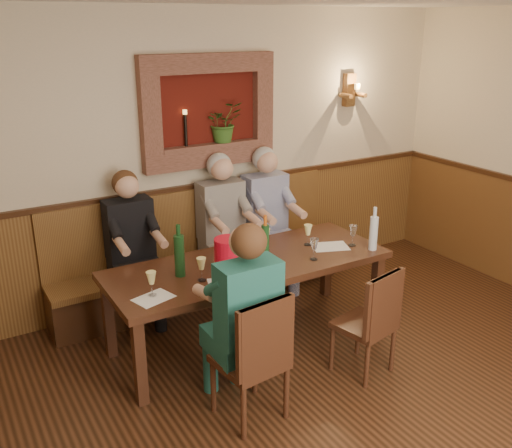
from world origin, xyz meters
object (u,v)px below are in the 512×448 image
(person_chair_front, at_px, (242,334))
(water_bottle, at_px, (374,232))
(dining_table, at_px, (249,269))
(spittoon_bucket, at_px, (229,254))
(person_bench_right, at_px, (269,231))
(bench, at_px, (202,268))
(chair_near_right, at_px, (365,342))
(person_bench_left, at_px, (135,262))
(wine_bottle_green_b, at_px, (179,255))
(person_bench_mid, at_px, (226,241))
(chair_near_left, at_px, (251,381))
(wine_bottle_green_a, at_px, (265,240))

(person_chair_front, distance_m, water_bottle, 1.67)
(dining_table, relative_size, spittoon_bucket, 9.01)
(person_bench_right, bearing_deg, dining_table, -130.92)
(bench, xyz_separation_m, person_chair_front, (-0.50, -1.72, 0.27))
(chair_near_right, distance_m, spittoon_bucket, 1.28)
(person_bench_right, height_order, spittoon_bucket, person_bench_right)
(bench, distance_m, person_bench_left, 0.77)
(bench, height_order, wine_bottle_green_b, wine_bottle_green_b)
(person_bench_mid, bearing_deg, bench, 153.79)
(person_bench_right, xyz_separation_m, wine_bottle_green_b, (-1.33, -0.80, 0.31))
(water_bottle, bearing_deg, person_bench_right, 106.70)
(person_chair_front, bearing_deg, chair_near_left, -88.97)
(person_bench_mid, xyz_separation_m, water_bottle, (0.86, -1.16, 0.30))
(person_bench_right, height_order, wine_bottle_green_b, person_bench_right)
(water_bottle, bearing_deg, person_bench_left, 146.96)
(person_bench_left, xyz_separation_m, person_chair_front, (0.21, -1.61, 0.01))
(chair_near_right, bearing_deg, chair_near_left, 168.82)
(person_chair_front, height_order, wine_bottle_green_b, person_chair_front)
(wine_bottle_green_b, relative_size, water_bottle, 1.09)
(chair_near_right, relative_size, person_bench_left, 0.63)
(chair_near_right, bearing_deg, spittoon_bucket, 121.08)
(dining_table, height_order, chair_near_right, chair_near_right)
(water_bottle, bearing_deg, person_chair_front, -164.07)
(chair_near_left, bearing_deg, wine_bottle_green_b, 90.32)
(person_bench_left, bearing_deg, person_chair_front, -82.49)
(wine_bottle_green_a, bearing_deg, person_bench_mid, 86.40)
(wine_bottle_green_b, xyz_separation_m, water_bottle, (1.68, -0.36, -0.02))
(person_bench_mid, bearing_deg, chair_near_right, -78.95)
(chair_near_left, height_order, person_bench_right, person_bench_right)
(spittoon_bucket, relative_size, wine_bottle_green_b, 0.62)
(dining_table, height_order, chair_near_left, chair_near_left)
(person_chair_front, bearing_deg, person_bench_right, 52.71)
(water_bottle, bearing_deg, wine_bottle_green_b, 167.96)
(bench, relative_size, person_bench_right, 2.03)
(chair_near_right, distance_m, wine_bottle_green_a, 1.16)
(chair_near_right, height_order, spittoon_bucket, spittoon_bucket)
(bench, height_order, person_bench_right, person_bench_right)
(bench, relative_size, chair_near_right, 3.34)
(person_chair_front, bearing_deg, chair_near_right, -5.37)
(chair_near_left, distance_m, person_bench_mid, 1.91)
(person_chair_front, distance_m, wine_bottle_green_a, 1.08)
(dining_table, height_order, person_bench_mid, person_bench_mid)
(bench, xyz_separation_m, wine_bottle_green_a, (0.17, -0.93, 0.58))
(person_bench_left, distance_m, spittoon_bucket, 1.07)
(person_bench_mid, distance_m, person_chair_front, 1.77)
(chair_near_left, relative_size, person_bench_left, 0.68)
(chair_near_right, bearing_deg, water_bottle, 34.10)
(person_bench_left, height_order, wine_bottle_green_b, person_bench_left)
(bench, relative_size, water_bottle, 7.65)
(chair_near_right, bearing_deg, person_bench_mid, 88.64)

